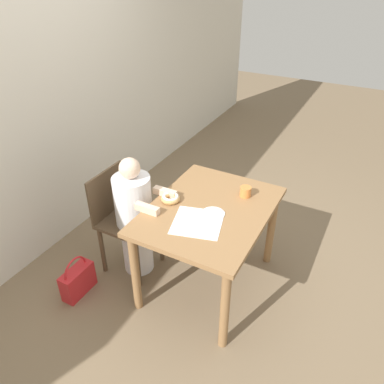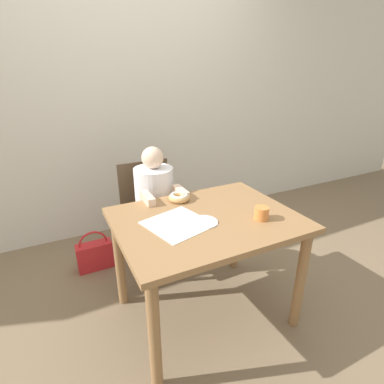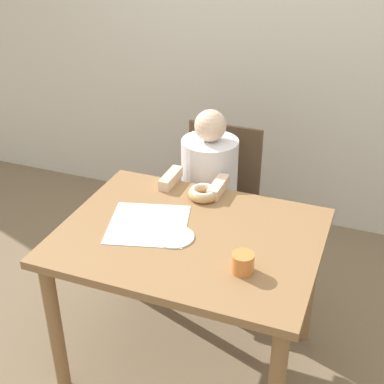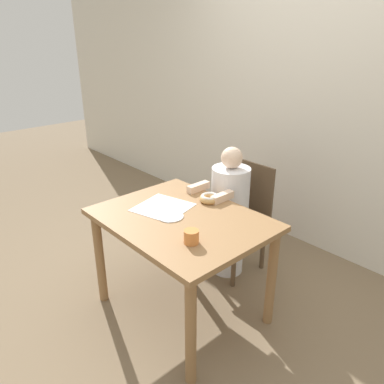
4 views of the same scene
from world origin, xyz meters
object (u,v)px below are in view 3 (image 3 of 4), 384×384
at_px(child_figure, 209,205).
at_px(handbag, 153,225).
at_px(cup, 243,263).
at_px(chair, 216,202).
at_px(donut, 203,193).

distance_m(child_figure, handbag, 0.63).
relative_size(handbag, cup, 4.09).
relative_size(chair, cup, 10.26).
bearing_deg(donut, cup, -55.08).
height_order(chair, child_figure, child_figure).
bearing_deg(cup, donut, 124.92).
bearing_deg(chair, handbag, 162.96).
bearing_deg(chair, child_figure, -90.00).
distance_m(donut, cup, 0.54).
bearing_deg(donut, handbag, 134.15).
xyz_separation_m(donut, cup, (0.31, -0.45, 0.01)).
bearing_deg(cup, child_figure, 117.69).
height_order(donut, cup, cup).
distance_m(donut, handbag, 0.96).
bearing_deg(child_figure, chair, 90.00).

